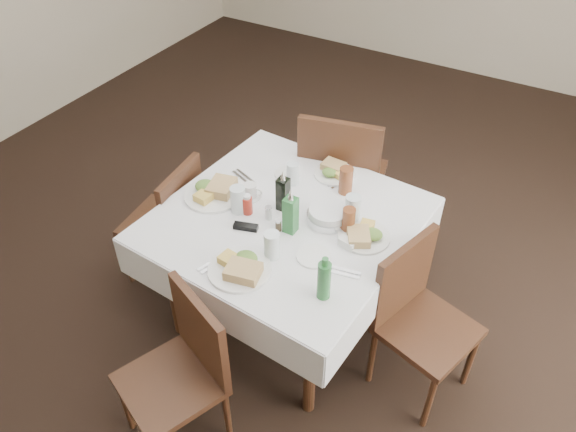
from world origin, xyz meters
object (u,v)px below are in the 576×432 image
(chair_north, at_px, (341,175))
(bread_basket, at_px, (328,215))
(oil_cruet_dark, at_px, (283,193))
(chair_west, at_px, (171,217))
(water_s, at_px, (272,245))
(green_bottle, at_px, (324,280))
(water_n, at_px, (293,173))
(chair_south, at_px, (184,365))
(water_w, at_px, (238,200))
(ketchup_bottle, at_px, (247,205))
(dining_table, at_px, (286,230))
(oil_cruet_green, at_px, (291,214))
(coffee_mug, at_px, (251,192))
(chair_east, at_px, (416,311))
(water_e, at_px, (353,209))

(chair_north, relative_size, bread_basket, 4.63)
(chair_north, distance_m, oil_cruet_dark, 0.70)
(chair_west, height_order, water_s, water_s)
(green_bottle, bearing_deg, water_n, 128.77)
(chair_south, height_order, water_w, water_w)
(chair_west, bearing_deg, ketchup_bottle, -1.36)
(dining_table, relative_size, chair_south, 1.53)
(water_s, bearing_deg, water_w, 148.28)
(chair_south, relative_size, ketchup_bottle, 7.50)
(ketchup_bottle, bearing_deg, water_s, -37.36)
(chair_north, height_order, chair_west, chair_north)
(bread_basket, height_order, oil_cruet_dark, oil_cruet_dark)
(oil_cruet_green, xyz_separation_m, green_bottle, (0.34, -0.30, -0.01))
(water_n, distance_m, water_w, 0.37)
(water_s, distance_m, ketchup_bottle, 0.35)
(green_bottle, bearing_deg, oil_cruet_green, 138.16)
(chair_north, bearing_deg, water_w, -106.16)
(water_s, relative_size, water_w, 0.95)
(oil_cruet_dark, bearing_deg, chair_west, -171.25)
(chair_west, height_order, bread_basket, chair_west)
(coffee_mug, bearing_deg, green_bottle, -33.19)
(dining_table, distance_m, bread_basket, 0.25)
(dining_table, bearing_deg, chair_south, -92.85)
(chair_north, relative_size, chair_east, 1.17)
(water_e, height_order, green_bottle, green_bottle)
(water_s, height_order, oil_cruet_green, oil_cruet_green)
(chair_south, distance_m, water_n, 1.16)
(dining_table, height_order, oil_cruet_dark, oil_cruet_dark)
(chair_north, distance_m, chair_east, 1.05)
(water_w, distance_m, oil_cruet_dark, 0.23)
(dining_table, bearing_deg, chair_east, -1.87)
(chair_west, relative_size, coffee_mug, 6.67)
(chair_west, bearing_deg, water_n, 26.99)
(chair_east, height_order, green_bottle, green_bottle)
(chair_east, xyz_separation_m, chair_west, (-1.50, -0.03, -0.02))
(chair_west, relative_size, water_n, 6.63)
(dining_table, distance_m, green_bottle, 0.59)
(bread_basket, xyz_separation_m, oil_cruet_dark, (-0.25, -0.03, 0.07))
(water_s, height_order, ketchup_bottle, water_s)
(dining_table, bearing_deg, bread_basket, 23.86)
(oil_cruet_dark, bearing_deg, chair_south, -89.62)
(water_n, xyz_separation_m, water_e, (0.41, -0.12, 0.01))
(oil_cruet_dark, bearing_deg, water_e, 15.35)
(chair_north, height_order, coffee_mug, chair_north)
(water_e, bearing_deg, water_s, -116.58)
(oil_cruet_green, bearing_deg, chair_west, 178.44)
(water_e, bearing_deg, chair_north, 119.69)
(chair_south, distance_m, ketchup_bottle, 0.85)
(bread_basket, bearing_deg, oil_cruet_green, -127.65)
(green_bottle, bearing_deg, ketchup_bottle, 152.46)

